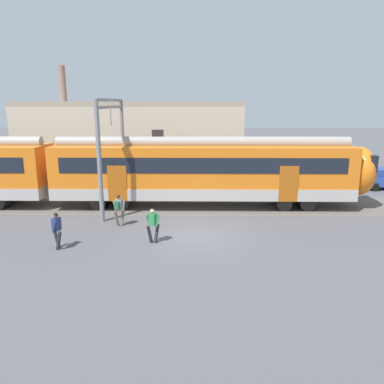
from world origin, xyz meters
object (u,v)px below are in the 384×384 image
at_px(pedestrian_green, 153,223).
at_px(commuter_train, 64,170).
at_px(pedestrian_navy, 57,228).
at_px(pedestrian_grey, 119,208).

bearing_deg(pedestrian_green, commuter_train, 134.17).
relative_size(pedestrian_navy, pedestrian_grey, 1.00).
bearing_deg(commuter_train, pedestrian_grey, -43.78).
distance_m(pedestrian_navy, pedestrian_grey, 3.81).
bearing_deg(pedestrian_navy, commuter_train, 105.98).
distance_m(pedestrian_navy, pedestrian_green, 4.21).
relative_size(pedestrian_navy, pedestrian_green, 1.00).
height_order(pedestrian_grey, pedestrian_green, same).
xyz_separation_m(pedestrian_grey, pedestrian_green, (2.05, -2.40, -0.03)).
distance_m(commuter_train, pedestrian_green, 8.96).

